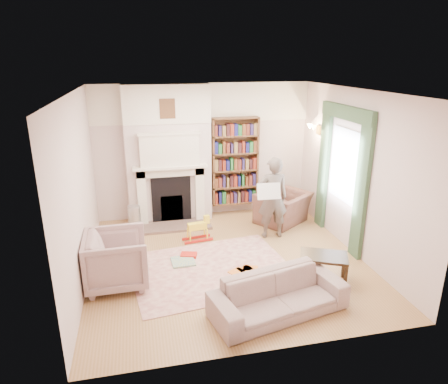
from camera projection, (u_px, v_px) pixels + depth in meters
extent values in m
plane|color=olive|center=(227.00, 261.00, 6.78)|extent=(4.50, 4.50, 0.00)
plane|color=white|center=(228.00, 91.00, 5.89)|extent=(4.50, 4.50, 0.00)
plane|color=beige|center=(204.00, 151.00, 8.41)|extent=(4.50, 0.00, 4.50)
plane|color=beige|center=(274.00, 243.00, 4.25)|extent=(4.50, 0.00, 4.50)
plane|color=beige|center=(79.00, 192.00, 5.87)|extent=(0.00, 4.50, 4.50)
plane|color=beige|center=(356.00, 174.00, 6.79)|extent=(0.00, 4.50, 4.50)
cube|color=beige|center=(169.00, 155.00, 8.10)|extent=(1.70, 0.35, 2.80)
cube|color=silver|center=(170.00, 167.00, 7.89)|extent=(1.47, 0.24, 0.05)
cube|color=black|center=(171.00, 200.00, 8.21)|extent=(0.80, 0.06, 0.96)
cube|color=silver|center=(170.00, 150.00, 7.80)|extent=(1.15, 0.18, 0.62)
cube|color=brown|center=(235.00, 161.00, 8.50)|extent=(1.00, 0.24, 1.85)
cube|color=silver|center=(344.00, 165.00, 7.14)|extent=(0.02, 0.90, 1.30)
cube|color=#2F4A30|center=(361.00, 190.00, 6.57)|extent=(0.07, 0.32, 2.40)
cube|color=#2F4A30|center=(324.00, 169.00, 7.86)|extent=(0.07, 0.32, 2.40)
cube|color=#2F4A30|center=(347.00, 113.00, 6.84)|extent=(0.09, 1.70, 0.24)
cube|color=beige|center=(212.00, 269.00, 6.48)|extent=(2.75, 2.24, 0.01)
imported|color=#522E2C|center=(283.00, 208.00, 8.25)|extent=(1.31, 1.28, 0.65)
imported|color=#A7998A|center=(117.00, 259.00, 5.95)|extent=(0.94, 0.91, 0.83)
imported|color=#B8A898|center=(279.00, 295.00, 5.31)|extent=(1.96, 1.12, 0.54)
imported|color=#574D46|center=(273.00, 198.00, 7.46)|extent=(0.59, 0.41, 1.57)
cube|color=silver|center=(269.00, 191.00, 7.18)|extent=(0.43, 0.15, 0.29)
cylinder|color=#AFB3B7|center=(135.00, 220.00, 7.79)|extent=(0.26, 0.26, 0.55)
cube|color=#D7C84B|center=(183.00, 261.00, 6.69)|extent=(0.40, 0.40, 0.03)
cube|color=red|center=(189.00, 255.00, 6.90)|extent=(0.32, 0.25, 0.05)
cube|color=red|center=(250.00, 268.00, 6.49)|extent=(0.29, 0.25, 0.02)
cube|color=red|center=(237.00, 272.00, 6.39)|extent=(0.30, 0.28, 0.02)
cube|color=red|center=(245.00, 269.00, 6.47)|extent=(0.29, 0.25, 0.02)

